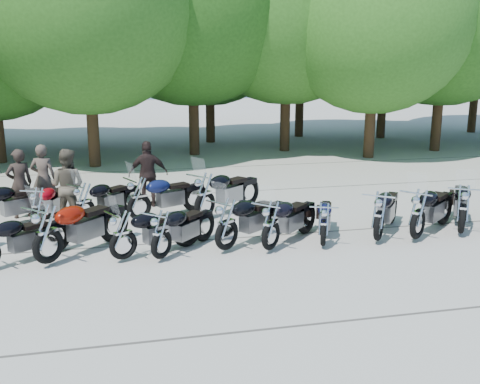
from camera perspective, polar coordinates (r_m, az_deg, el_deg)
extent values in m
plane|color=#9A958B|center=(11.76, 1.58, -6.91)|extent=(90.00, 90.00, 0.00)
cylinder|color=#3A2614|center=(22.05, -14.79, 7.57)|extent=(0.44, 0.44, 3.93)
cylinder|color=#3A2614|center=(24.08, -4.73, 8.68)|extent=(0.44, 0.44, 4.13)
cylinder|color=#3A2614|center=(25.06, 4.62, 8.83)|extent=(0.44, 0.44, 4.09)
cylinder|color=#3A2614|center=(23.92, 13.12, 7.73)|extent=(0.44, 0.44, 3.62)
sphere|color=#357721|center=(23.87, 13.66, 17.34)|extent=(8.00, 8.00, 8.00)
cylinder|color=#3A2614|center=(26.49, 19.47, 8.24)|extent=(0.44, 0.44, 3.98)
sphere|color=#286319|center=(26.50, 20.25, 17.75)|extent=(8.79, 8.79, 8.79)
cylinder|color=#3A2614|center=(27.24, -14.77, 8.11)|extent=(0.44, 0.44, 3.42)
sphere|color=#286319|center=(27.17, -15.27, 16.08)|extent=(7.56, 7.56, 7.56)
cylinder|color=#3A2614|center=(27.62, -3.05, 8.75)|extent=(0.44, 0.44, 3.56)
sphere|color=#286319|center=(27.56, -3.16, 16.96)|extent=(7.88, 7.88, 7.88)
cylinder|color=#3A2614|center=(29.76, 6.08, 9.23)|extent=(0.44, 0.44, 3.76)
sphere|color=#286319|center=(29.74, 6.29, 17.26)|extent=(8.31, 8.31, 8.31)
cylinder|color=#3A2614|center=(30.01, 14.26, 8.81)|extent=(0.44, 0.44, 3.63)
sphere|color=#357721|center=(29.97, 14.72, 16.48)|extent=(8.02, 8.02, 8.02)
cylinder|color=#3A2614|center=(33.81, 22.74, 9.31)|extent=(0.44, 0.44, 4.37)
imported|color=black|center=(15.65, -21.47, 0.81)|extent=(0.78, 0.66, 1.82)
imported|color=brown|center=(14.80, -17.12, 0.61)|extent=(1.12, 1.01, 1.89)
imported|color=black|center=(15.84, -9.30, 1.81)|extent=(1.09, 0.46, 1.86)
imported|color=#4E4037|center=(16.08, -19.35, 1.37)|extent=(0.74, 0.55, 1.85)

